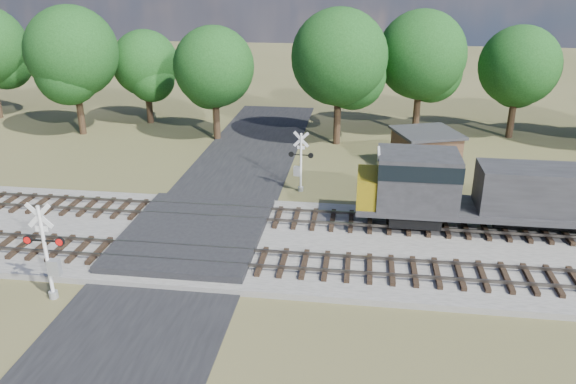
# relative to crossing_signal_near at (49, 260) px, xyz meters

# --- Properties ---
(ground) EXTENTS (160.00, 160.00, 0.00)m
(ground) POSITION_rel_crossing_signal_near_xyz_m (4.29, 5.66, -1.84)
(ground) COLOR #4B4C29
(ground) RESTS_ON ground
(ballast_bed) EXTENTS (140.00, 10.00, 0.30)m
(ballast_bed) POSITION_rel_crossing_signal_near_xyz_m (14.29, 6.16, -1.69)
(ballast_bed) COLOR gray
(ballast_bed) RESTS_ON ground
(road) EXTENTS (7.00, 60.00, 0.08)m
(road) POSITION_rel_crossing_signal_near_xyz_m (4.29, 5.66, -1.80)
(road) COLOR black
(road) RESTS_ON ground
(crossing_panel) EXTENTS (7.00, 9.00, 0.62)m
(crossing_panel) POSITION_rel_crossing_signal_near_xyz_m (4.29, 6.16, -1.53)
(crossing_panel) COLOR #262628
(crossing_panel) RESTS_ON ground
(track_near) EXTENTS (140.00, 2.60, 0.33)m
(track_near) POSITION_rel_crossing_signal_near_xyz_m (7.41, 3.66, -1.43)
(track_near) COLOR black
(track_near) RESTS_ON ballast_bed
(track_far) EXTENTS (140.00, 2.60, 0.33)m
(track_far) POSITION_rel_crossing_signal_near_xyz_m (7.41, 8.66, -1.43)
(track_far) COLOR black
(track_far) RESTS_ON ballast_bed
(crossing_signal_near) EXTENTS (1.78, 0.39, 4.43)m
(crossing_signal_near) POSITION_rel_crossing_signal_near_xyz_m (0.00, 0.00, 0.00)
(crossing_signal_near) COLOR silver
(crossing_signal_near) RESTS_ON ground
(crossing_signal_far) EXTENTS (1.56, 0.35, 3.88)m
(crossing_signal_far) POSITION_rel_crossing_signal_near_xyz_m (8.91, 13.62, -0.23)
(crossing_signal_far) COLOR silver
(crossing_signal_far) RESTS_ON ground
(equipment_shed) EXTENTS (5.16, 5.16, 2.75)m
(equipment_shed) POSITION_rel_crossing_signal_near_xyz_m (17.04, 18.80, -0.45)
(equipment_shed) COLOR #462C1E
(equipment_shed) RESTS_ON ground
(treeline) EXTENTS (85.70, 11.32, 11.39)m
(treeline) POSITION_rel_crossing_signal_near_xyz_m (14.13, 25.64, 4.73)
(treeline) COLOR black
(treeline) RESTS_ON ground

